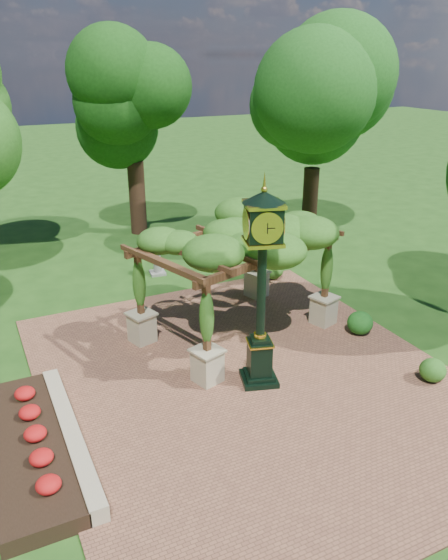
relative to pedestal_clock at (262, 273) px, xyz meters
name	(u,v)px	position (x,y,z in m)	size (l,w,h in m)	color
ground	(269,400)	(-0.15, -0.79, -2.98)	(120.00, 120.00, 0.00)	#1E4714
brick_plaza	(250,379)	(-0.15, 0.21, -2.96)	(10.00, 12.00, 0.04)	brown
border_wall	(71,435)	(-4.75, -0.29, -2.78)	(0.35, 5.00, 0.40)	#C6B793
flower_bed	(27,448)	(-5.65, -0.29, -2.80)	(1.50, 5.00, 0.36)	red
pedestal_clock	(262,273)	(0.00, 0.00, 0.00)	(1.23, 1.23, 4.99)	black
pergola	(236,243)	(0.68, 2.63, -0.15)	(6.24, 4.86, 3.45)	#C0B68F
sundial	(157,263)	(0.17, 8.13, -2.54)	(0.63, 0.63, 1.02)	gray
shrub_front	(433,370)	(3.95, -1.90, -2.65)	(0.66, 0.66, 0.60)	#2A621C
shrub_mid	(360,323)	(3.94, 0.93, -2.60)	(0.76, 0.76, 0.68)	#1B5818
shrub_back	(273,269)	(3.83, 5.77, -2.59)	(0.79, 0.79, 0.71)	#32661D
tree_north	(131,103)	(1.17, 13.47, 2.82)	(3.91, 3.91, 8.50)	#382216
tree_east_far	(316,105)	(7.49, 8.89, 2.81)	(4.45, 4.45, 8.44)	black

